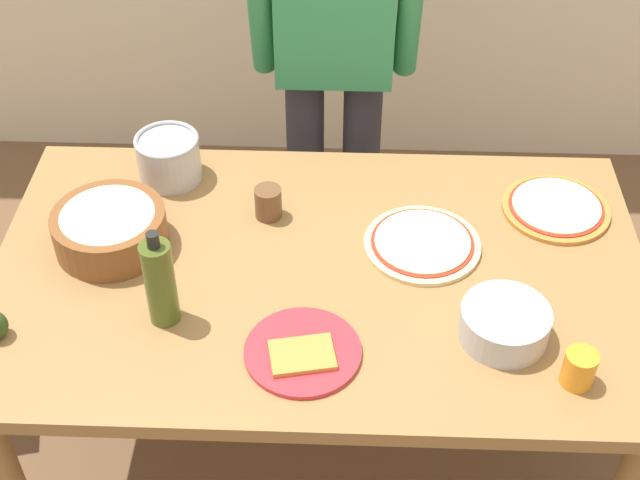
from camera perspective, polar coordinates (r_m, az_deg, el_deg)
ground at (r=2.73m, az=-0.04°, el=-13.50°), size 8.00×8.00×0.00m
dining_table at (r=2.21m, az=-0.05°, el=-3.59°), size 1.60×0.96×0.76m
person_cook at (r=2.65m, az=0.94°, el=12.33°), size 0.49×0.25×1.62m
pizza_raw_on_board at (r=2.22m, az=6.61°, el=-0.23°), size 0.29×0.29×0.02m
pizza_cooked_on_tray at (r=2.39m, az=14.96°, el=2.02°), size 0.28×0.28×0.02m
plate_with_slice at (r=1.95m, az=-1.13°, el=-7.24°), size 0.26×0.26×0.02m
popcorn_bowl at (r=2.23m, az=-13.41°, el=0.87°), size 0.28×0.28×0.11m
mixing_bowl_steel at (r=2.01m, az=11.80°, el=-5.31°), size 0.20×0.20×0.08m
olive_oil_bottle at (r=1.99m, az=-10.28°, el=-2.69°), size 0.07×0.07×0.26m
steel_pot at (r=2.42m, az=-9.73°, el=5.27°), size 0.17×0.17×0.13m
cup_orange at (r=1.96m, az=16.35°, el=-7.95°), size 0.07×0.07×0.08m
cup_small_brown at (r=2.28m, az=-3.35°, el=2.42°), size 0.07×0.07×0.08m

